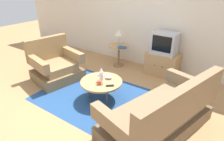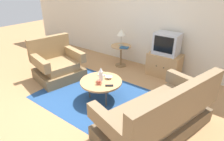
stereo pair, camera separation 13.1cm
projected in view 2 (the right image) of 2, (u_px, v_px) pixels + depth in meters
name	position (u px, v px, depth m)	size (l,w,h in m)	color
ground_plane	(90.00, 101.00, 3.74)	(16.00, 16.00, 0.00)	#AD7F51
back_wall	(149.00, 15.00, 4.81)	(9.00, 0.12, 2.70)	beige
area_rug	(102.00, 99.00, 3.80)	(2.55, 1.77, 0.00)	navy
armchair	(57.00, 65.00, 4.51)	(1.09, 1.17, 0.95)	brown
couch	(159.00, 116.00, 2.84)	(1.37, 2.01, 0.95)	brown
coffee_table	(101.00, 82.00, 3.64)	(0.80, 0.80, 0.41)	tan
side_table	(121.00, 51.00, 5.09)	(0.53, 0.53, 0.58)	tan
tv_stand	(164.00, 64.00, 4.65)	(0.76, 0.51, 0.55)	tan
television	(167.00, 44.00, 4.42)	(0.56, 0.43, 0.51)	#B7B7BC
table_lamp	(121.00, 33.00, 4.90)	(0.23, 0.23, 0.44)	#9E937A
vase	(101.00, 75.00, 3.57)	(0.08, 0.08, 0.27)	white
mug	(99.00, 82.00, 3.49)	(0.12, 0.08, 0.08)	#B74C3D
bowl	(109.00, 78.00, 3.70)	(0.14, 0.14, 0.04)	silver
tv_remote_dark	(109.00, 86.00, 3.44)	(0.14, 0.12, 0.02)	black
tv_remote_silver	(102.00, 75.00, 3.82)	(0.17, 0.10, 0.02)	#B2B2B7
book	(124.00, 48.00, 4.84)	(0.25, 0.21, 0.03)	navy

